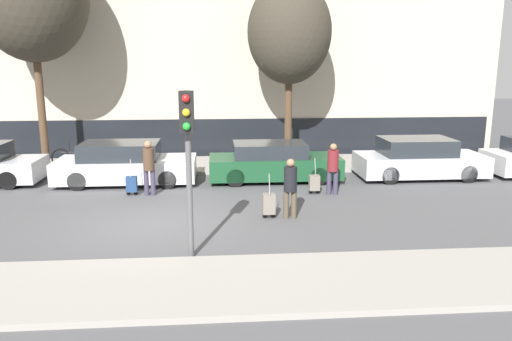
# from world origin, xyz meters

# --- Properties ---
(ground_plane) EXTENTS (80.00, 80.00, 0.00)m
(ground_plane) POSITION_xyz_m (0.00, 0.00, 0.00)
(ground_plane) COLOR #4C4C4F
(sidewalk_near) EXTENTS (28.00, 2.50, 0.12)m
(sidewalk_near) POSITION_xyz_m (0.00, -3.75, 0.06)
(sidewalk_near) COLOR gray
(sidewalk_near) RESTS_ON ground_plane
(sidewalk_far) EXTENTS (28.00, 3.00, 0.12)m
(sidewalk_far) POSITION_xyz_m (0.00, 7.00, 0.06)
(sidewalk_far) COLOR gray
(sidewalk_far) RESTS_ON ground_plane
(building_facade) EXTENTS (28.00, 3.31, 12.74)m
(building_facade) POSITION_xyz_m (0.00, 10.82, 6.36)
(building_facade) COLOR #B7AD99
(building_facade) RESTS_ON ground_plane
(parked_car_1) EXTENTS (4.58, 1.91, 1.39)m
(parked_car_1) POSITION_xyz_m (-1.41, 4.47, 0.65)
(parked_car_1) COLOR silver
(parked_car_1) RESTS_ON ground_plane
(parked_car_2) EXTENTS (4.46, 1.76, 1.32)m
(parked_car_2) POSITION_xyz_m (3.60, 4.48, 0.63)
(parked_car_2) COLOR #194728
(parked_car_2) RESTS_ON ground_plane
(parked_car_3) EXTENTS (4.37, 1.86, 1.41)m
(parked_car_3) POSITION_xyz_m (8.73, 4.46, 0.66)
(parked_car_3) COLOR #B7BABF
(parked_car_3) RESTS_ON ground_plane
(pedestrian_left) EXTENTS (0.35, 0.34, 1.69)m
(pedestrian_left) POSITION_xyz_m (-0.40, 2.84, 0.96)
(pedestrian_left) COLOR #383347
(pedestrian_left) RESTS_ON ground_plane
(trolley_left) EXTENTS (0.34, 0.29, 1.13)m
(trolley_left) POSITION_xyz_m (-0.95, 2.87, 0.35)
(trolley_left) COLOR navy
(trolley_left) RESTS_ON ground_plane
(pedestrian_center) EXTENTS (0.35, 0.34, 1.59)m
(pedestrian_center) POSITION_xyz_m (3.55, 0.23, 0.89)
(pedestrian_center) COLOR #4C4233
(pedestrian_center) RESTS_ON ground_plane
(trolley_center) EXTENTS (0.34, 0.29, 1.20)m
(trolley_center) POSITION_xyz_m (3.00, 0.28, 0.39)
(trolley_center) COLOR slate
(trolley_center) RESTS_ON ground_plane
(pedestrian_right) EXTENTS (0.35, 0.34, 1.59)m
(pedestrian_right) POSITION_xyz_m (5.20, 2.50, 0.90)
(pedestrian_right) COLOR #383347
(pedestrian_right) RESTS_ON ground_plane
(trolley_right) EXTENTS (0.34, 0.29, 1.13)m
(trolley_right) POSITION_xyz_m (4.66, 2.59, 0.35)
(trolley_right) COLOR slate
(trolley_right) RESTS_ON ground_plane
(traffic_light) EXTENTS (0.28, 0.47, 3.48)m
(traffic_light) POSITION_xyz_m (1.10, -2.36, 2.49)
(traffic_light) COLOR #515154
(traffic_light) RESTS_ON ground_plane
(parked_bicycle) EXTENTS (1.77, 0.06, 0.96)m
(parked_bicycle) POSITION_xyz_m (-3.65, 6.71, 0.49)
(parked_bicycle) COLOR black
(parked_bicycle) RESTS_ON sidewalk_far
(bare_tree_down_street) EXTENTS (3.17, 3.17, 6.91)m
(bare_tree_down_street) POSITION_xyz_m (4.47, 7.08, 5.07)
(bare_tree_down_street) COLOR #4C3826
(bare_tree_down_street) RESTS_ON sidewalk_far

